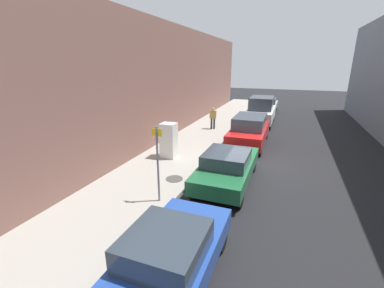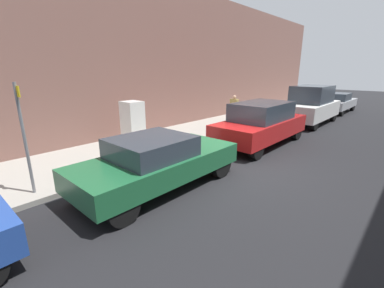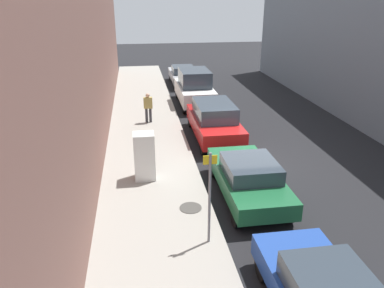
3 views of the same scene
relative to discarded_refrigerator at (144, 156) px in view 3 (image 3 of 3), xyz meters
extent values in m
plane|color=black|center=(4.10, 1.08, -1.01)|extent=(80.00, 80.00, 0.00)
cube|color=#9E998E|center=(0.22, 1.08, -0.94)|extent=(3.63, 44.00, 0.14)
cube|color=#7F564C|center=(-2.78, 1.08, 2.50)|extent=(2.38, 39.60, 7.02)
cube|color=white|center=(0.00, 0.00, 0.00)|extent=(0.74, 0.67, 1.74)
cube|color=black|center=(0.00, 0.34, 0.00)|extent=(0.01, 0.01, 1.66)
cube|color=yellow|center=(-0.09, 0.34, 0.25)|extent=(0.16, 0.01, 0.22)
cube|color=red|center=(0.00, 0.34, 0.56)|extent=(0.67, 0.01, 0.05)
cube|color=red|center=(0.00, 0.34, -0.35)|extent=(0.67, 0.01, 0.05)
cylinder|color=#47443F|center=(1.33, -2.30, -0.86)|extent=(0.70, 0.70, 0.02)
cylinder|color=slate|center=(1.57, -4.06, 0.45)|extent=(0.07, 0.07, 2.63)
cube|color=yellow|center=(1.57, -4.04, 1.56)|extent=(0.36, 0.02, 0.24)
cylinder|color=#333338|center=(0.30, 6.44, -0.49)|extent=(0.14, 0.14, 0.77)
cylinder|color=#333338|center=(0.50, 6.44, -0.49)|extent=(0.14, 0.14, 0.77)
cube|color=#A8934C|center=(0.40, 6.44, 0.18)|extent=(0.45, 0.22, 0.58)
sphere|color=tan|center=(0.40, 6.44, 0.58)|extent=(0.21, 0.21, 0.21)
cube|color=#2D3842|center=(3.38, -7.16, 0.15)|extent=(1.56, 1.71, 0.55)
cylinder|color=black|center=(2.62, -5.50, -0.68)|extent=(0.22, 0.66, 0.66)
cylinder|color=black|center=(4.13, -5.50, -0.68)|extent=(0.22, 0.66, 0.66)
cube|color=#1E6038|center=(3.38, -1.59, -0.37)|extent=(1.88, 4.54, 0.55)
cube|color=#2D3842|center=(3.38, -1.82, 0.15)|extent=(1.65, 1.91, 0.50)
cylinder|color=black|center=(2.57, 0.06, -0.65)|extent=(0.22, 0.73, 0.73)
cylinder|color=black|center=(4.18, 0.06, -0.65)|extent=(0.22, 0.73, 0.73)
cylinder|color=black|center=(2.57, -3.25, -0.65)|extent=(0.22, 0.73, 0.73)
cylinder|color=black|center=(4.18, -3.25, -0.65)|extent=(0.22, 0.73, 0.73)
cube|color=red|center=(3.38, 3.94, -0.30)|extent=(1.93, 4.84, 0.70)
cube|color=#2D3842|center=(3.38, 3.94, 0.40)|extent=(1.70, 2.66, 0.70)
cylinder|color=black|center=(2.54, 5.75, -0.65)|extent=(0.22, 0.72, 0.72)
cylinder|color=black|center=(4.21, 5.75, -0.65)|extent=(0.22, 0.72, 0.72)
cylinder|color=black|center=(2.54, 2.13, -0.65)|extent=(0.22, 0.72, 0.72)
cylinder|color=black|center=(4.21, 2.13, -0.65)|extent=(0.22, 0.72, 0.72)
cube|color=silver|center=(3.38, 9.85, -0.21)|extent=(1.96, 4.71, 0.85)
cube|color=#2D3842|center=(3.38, 9.85, 0.69)|extent=(1.72, 2.59, 0.95)
cylinder|color=black|center=(2.53, 11.59, -0.64)|extent=(0.22, 0.74, 0.74)
cylinder|color=black|center=(4.23, 11.59, -0.64)|extent=(0.22, 0.74, 0.74)
cylinder|color=black|center=(2.53, 8.11, -0.64)|extent=(0.22, 0.74, 0.74)
cylinder|color=black|center=(4.23, 8.11, -0.64)|extent=(0.22, 0.74, 0.74)
cube|color=silver|center=(3.38, 15.55, -0.37)|extent=(1.78, 4.52, 0.55)
cube|color=#2D3842|center=(3.38, 15.32, 0.15)|extent=(1.57, 1.90, 0.50)
cylinder|color=black|center=(2.61, 17.19, -0.65)|extent=(0.22, 0.73, 0.73)
cylinder|color=black|center=(4.14, 17.19, -0.65)|extent=(0.22, 0.73, 0.73)
cylinder|color=black|center=(2.61, 13.90, -0.65)|extent=(0.22, 0.73, 0.73)
cylinder|color=black|center=(4.14, 13.90, -0.65)|extent=(0.22, 0.73, 0.73)
camera|label=1|loc=(5.43, -11.02, 3.66)|focal=24.00mm
camera|label=2|loc=(8.27, -5.68, 2.01)|focal=24.00mm
camera|label=3|loc=(-0.16, -12.38, 5.42)|focal=35.00mm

